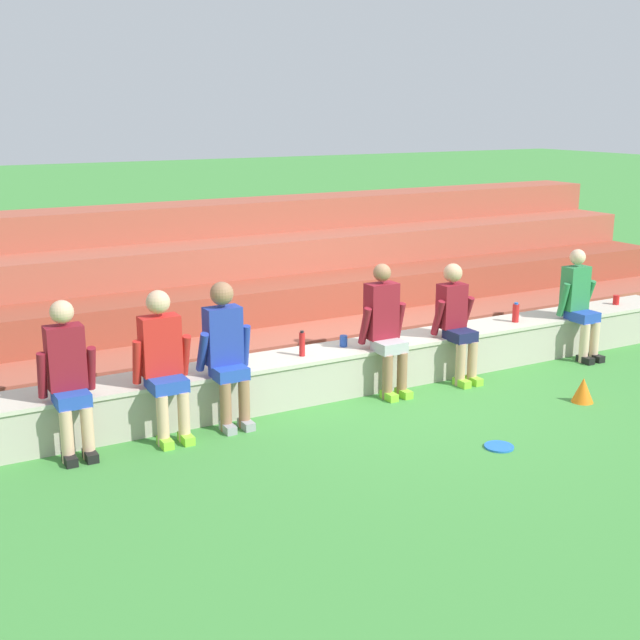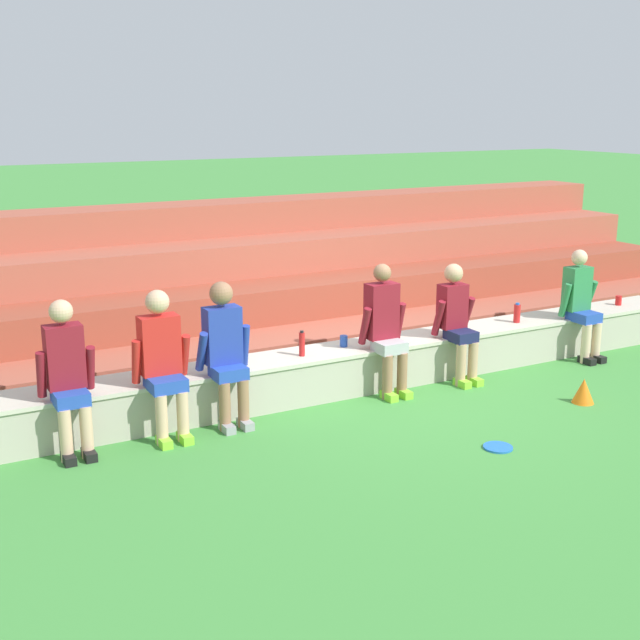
{
  "view_description": "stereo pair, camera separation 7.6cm",
  "coord_description": "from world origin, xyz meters",
  "px_view_note": "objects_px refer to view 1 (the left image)",
  "views": [
    {
      "loc": [
        -4.99,
        -7.2,
        3.01
      ],
      "look_at": [
        -0.82,
        0.28,
        0.83
      ],
      "focal_mm": 47.15,
      "sensor_mm": 36.0,
      "label": 1
    },
    {
      "loc": [
        -4.92,
        -7.24,
        3.01
      ],
      "look_at": [
        -0.82,
        0.28,
        0.83
      ],
      "focal_mm": 47.15,
      "sensor_mm": 36.0,
      "label": 2
    }
  ],
  "objects_px": {
    "water_bottle_near_right": "(516,313)",
    "frisbee": "(499,447)",
    "person_rightmost_edge": "(580,302)",
    "water_bottle_near_left": "(302,344)",
    "person_right_of_center": "(385,326)",
    "person_far_right": "(456,320)",
    "plastic_cup_right_end": "(616,300)",
    "person_center": "(226,349)",
    "person_far_left": "(68,375)",
    "sports_cone": "(583,390)",
    "plastic_cup_middle": "(344,341)",
    "person_left_of_center": "(163,361)"
  },
  "relations": [
    {
      "from": "plastic_cup_middle",
      "to": "sports_cone",
      "type": "bearing_deg",
      "value": -38.74
    },
    {
      "from": "person_right_of_center",
      "to": "person_rightmost_edge",
      "type": "xyz_separation_m",
      "value": [
        2.8,
        -0.06,
        -0.04
      ]
    },
    {
      "from": "frisbee",
      "to": "person_far_right",
      "type": "bearing_deg",
      "value": 63.87
    },
    {
      "from": "sports_cone",
      "to": "person_left_of_center",
      "type": "bearing_deg",
      "value": 163.38
    },
    {
      "from": "person_far_right",
      "to": "person_left_of_center",
      "type": "bearing_deg",
      "value": -179.34
    },
    {
      "from": "water_bottle_near_left",
      "to": "sports_cone",
      "type": "bearing_deg",
      "value": -30.42
    },
    {
      "from": "plastic_cup_right_end",
      "to": "sports_cone",
      "type": "relative_size",
      "value": 0.47
    },
    {
      "from": "person_far_left",
      "to": "person_center",
      "type": "relative_size",
      "value": 0.99
    },
    {
      "from": "person_right_of_center",
      "to": "water_bottle_near_right",
      "type": "distance_m",
      "value": 2.04
    },
    {
      "from": "water_bottle_near_left",
      "to": "plastic_cup_right_end",
      "type": "xyz_separation_m",
      "value": [
        4.71,
        0.07,
        -0.07
      ]
    },
    {
      "from": "person_rightmost_edge",
      "to": "frisbee",
      "type": "bearing_deg",
      "value": -147.41
    },
    {
      "from": "plastic_cup_right_end",
      "to": "sports_cone",
      "type": "bearing_deg",
      "value": -144.32
    },
    {
      "from": "person_far_left",
      "to": "sports_cone",
      "type": "relative_size",
      "value": 5.28
    },
    {
      "from": "person_right_of_center",
      "to": "person_far_right",
      "type": "distance_m",
      "value": 0.94
    },
    {
      "from": "person_left_of_center",
      "to": "person_right_of_center",
      "type": "distance_m",
      "value": 2.48
    },
    {
      "from": "person_center",
      "to": "person_right_of_center",
      "type": "relative_size",
      "value": 1.0
    },
    {
      "from": "person_far_left",
      "to": "water_bottle_near_left",
      "type": "relative_size",
      "value": 5.13
    },
    {
      "from": "water_bottle_near_right",
      "to": "person_far_right",
      "type": "bearing_deg",
      "value": -168.25
    },
    {
      "from": "person_center",
      "to": "sports_cone",
      "type": "distance_m",
      "value": 3.76
    },
    {
      "from": "water_bottle_near_left",
      "to": "person_center",
      "type": "bearing_deg",
      "value": -166.23
    },
    {
      "from": "frisbee",
      "to": "water_bottle_near_left",
      "type": "bearing_deg",
      "value": 115.59
    },
    {
      "from": "water_bottle_near_left",
      "to": "plastic_cup_middle",
      "type": "relative_size",
      "value": 2.22
    },
    {
      "from": "person_left_of_center",
      "to": "water_bottle_near_left",
      "type": "bearing_deg",
      "value": 9.32
    },
    {
      "from": "person_rightmost_edge",
      "to": "plastic_cup_right_end",
      "type": "bearing_deg",
      "value": 17.96
    },
    {
      "from": "person_center",
      "to": "person_rightmost_edge",
      "type": "relative_size",
      "value": 1.05
    },
    {
      "from": "water_bottle_near_right",
      "to": "frisbee",
      "type": "height_order",
      "value": "water_bottle_near_right"
    },
    {
      "from": "person_rightmost_edge",
      "to": "water_bottle_near_right",
      "type": "bearing_deg",
      "value": 161.1
    },
    {
      "from": "water_bottle_near_left",
      "to": "frisbee",
      "type": "height_order",
      "value": "water_bottle_near_left"
    },
    {
      "from": "person_far_left",
      "to": "plastic_cup_middle",
      "type": "xyz_separation_m",
      "value": [
        3.0,
        0.34,
        -0.19
      ]
    },
    {
      "from": "person_far_right",
      "to": "sports_cone",
      "type": "bearing_deg",
      "value": -61.13
    },
    {
      "from": "person_right_of_center",
      "to": "plastic_cup_right_end",
      "type": "xyz_separation_m",
      "value": [
        3.81,
        0.27,
        -0.19
      ]
    },
    {
      "from": "frisbee",
      "to": "sports_cone",
      "type": "height_order",
      "value": "sports_cone"
    },
    {
      "from": "water_bottle_near_right",
      "to": "person_right_of_center",
      "type": "bearing_deg",
      "value": -174.17
    },
    {
      "from": "plastic_cup_middle",
      "to": "person_far_right",
      "type": "bearing_deg",
      "value": -13.94
    },
    {
      "from": "person_far_left",
      "to": "person_far_right",
      "type": "distance_m",
      "value": 4.28
    },
    {
      "from": "person_rightmost_edge",
      "to": "water_bottle_near_left",
      "type": "bearing_deg",
      "value": 175.96
    },
    {
      "from": "person_center",
      "to": "person_right_of_center",
      "type": "xyz_separation_m",
      "value": [
        1.85,
        0.03,
        -0.02
      ]
    },
    {
      "from": "person_rightmost_edge",
      "to": "water_bottle_near_right",
      "type": "height_order",
      "value": "person_rightmost_edge"
    },
    {
      "from": "person_far_right",
      "to": "plastic_cup_middle",
      "type": "xyz_separation_m",
      "value": [
        -1.28,
        0.32,
        -0.15
      ]
    },
    {
      "from": "person_far_left",
      "to": "plastic_cup_right_end",
      "type": "xyz_separation_m",
      "value": [
        7.15,
        0.31,
        -0.19
      ]
    },
    {
      "from": "person_right_of_center",
      "to": "person_far_left",
      "type": "bearing_deg",
      "value": -179.25
    },
    {
      "from": "person_far_left",
      "to": "water_bottle_near_right",
      "type": "xyz_separation_m",
      "value": [
        5.36,
        0.25,
        -0.13
      ]
    },
    {
      "from": "person_far_right",
      "to": "person_far_left",
      "type": "bearing_deg",
      "value": -179.66
    },
    {
      "from": "plastic_cup_right_end",
      "to": "water_bottle_near_right",
      "type": "bearing_deg",
      "value": -177.99
    },
    {
      "from": "person_far_left",
      "to": "plastic_cup_right_end",
      "type": "distance_m",
      "value": 7.16
    },
    {
      "from": "plastic_cup_middle",
      "to": "sports_cone",
      "type": "xyz_separation_m",
      "value": [
        1.98,
        -1.59,
        -0.41
      ]
    },
    {
      "from": "person_far_right",
      "to": "sports_cone",
      "type": "distance_m",
      "value": 1.56
    },
    {
      "from": "person_center",
      "to": "person_left_of_center",
      "type": "bearing_deg",
      "value": -177.54
    },
    {
      "from": "water_bottle_near_left",
      "to": "frisbee",
      "type": "relative_size",
      "value": 1.01
    },
    {
      "from": "person_far_left",
      "to": "frisbee",
      "type": "distance_m",
      "value": 3.9
    }
  ]
}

